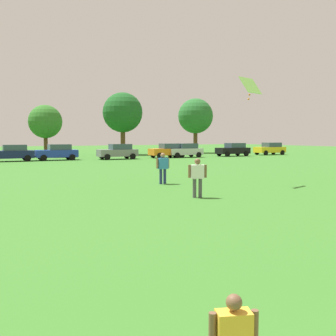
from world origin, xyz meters
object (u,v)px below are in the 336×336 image
(tree_center, at_px, (45,122))
(tree_far_right, at_px, (196,116))
(parked_car_black_7, at_px, (233,149))
(parked_car_navy_2, at_px, (12,153))
(kite, at_px, (250,86))
(parked_car_yellow_8, at_px, (270,149))
(parked_car_silver_6, at_px, (185,150))
(parked_car_blue_3, at_px, (57,152))
(parked_car_gray_4, at_px, (118,151))
(adult_bystander, at_px, (197,174))
(parked_car_orange_5, at_px, (168,150))
(tree_right, at_px, (123,113))
(bystander_near_trees, at_px, (163,166))

(tree_center, bearing_deg, tree_far_right, 4.51)
(parked_car_black_7, height_order, tree_far_right, tree_far_right)
(parked_car_black_7, bearing_deg, parked_car_navy_2, -3.00)
(kite, relative_size, parked_car_yellow_8, 0.34)
(parked_car_silver_6, xyz_separation_m, tree_far_right, (7.95, 10.83, 4.74))
(tree_center, bearing_deg, kite, -83.15)
(parked_car_navy_2, bearing_deg, parked_car_blue_3, -179.84)
(parked_car_navy_2, relative_size, parked_car_gray_4, 1.00)
(parked_car_blue_3, bearing_deg, adult_bystander, 89.40)
(kite, height_order, parked_car_blue_3, kite)
(adult_bystander, xyz_separation_m, tree_far_right, (23.13, 38.66, 4.65))
(parked_car_orange_5, bearing_deg, parked_car_navy_2, -3.04)
(parked_car_orange_5, bearing_deg, kite, 71.83)
(kite, relative_size, parked_car_silver_6, 0.34)
(parked_car_black_7, bearing_deg, parked_car_orange_5, -2.92)
(adult_bystander, distance_m, tree_right, 40.02)
(parked_car_blue_3, xyz_separation_m, parked_car_orange_5, (12.75, -0.93, 0.00))
(adult_bystander, relative_size, parked_car_navy_2, 0.37)
(bystander_near_trees, relative_size, parked_car_yellow_8, 0.38)
(parked_car_yellow_8, bearing_deg, kite, 46.82)
(kite, bearing_deg, tree_right, 79.68)
(bystander_near_trees, distance_m, parked_car_silver_6, 27.08)
(parked_car_black_7, xyz_separation_m, tree_right, (-11.06, 10.46, 4.92))
(parked_car_orange_5, distance_m, parked_car_black_7, 9.15)
(parked_car_gray_4, bearing_deg, parked_car_yellow_8, -178.43)
(parked_car_gray_4, distance_m, parked_car_orange_5, 6.39)
(parked_car_silver_6, relative_size, tree_center, 0.67)
(kite, xyz_separation_m, parked_car_orange_5, (8.41, 25.62, -4.19))
(kite, bearing_deg, parked_car_black_7, 55.11)
(adult_bystander, height_order, parked_car_black_7, parked_car_black_7)
(parked_car_gray_4, relative_size, parked_car_yellow_8, 1.00)
(adult_bystander, distance_m, parked_car_navy_2, 29.37)
(bystander_near_trees, height_order, tree_far_right, tree_far_right)
(bystander_near_trees, bearing_deg, tree_right, -110.20)
(parked_car_blue_3, height_order, parked_car_gray_4, same)
(adult_bystander, xyz_separation_m, bystander_near_trees, (0.83, 4.86, 0.02))
(parked_car_navy_2, xyz_separation_m, parked_car_blue_3, (4.50, 0.01, 0.00))
(parked_car_yellow_8, distance_m, tree_center, 29.87)
(parked_car_black_7, bearing_deg, tree_right, -43.38)
(parked_car_orange_5, height_order, tree_right, tree_right)
(tree_right, xyz_separation_m, tree_far_right, (12.00, 0.52, -0.17))
(parked_car_silver_6, bearing_deg, adult_bystander, 61.38)
(adult_bystander, distance_m, parked_car_blue_3, 29.08)
(bystander_near_trees, xyz_separation_m, parked_car_orange_5, (12.23, 23.28, -0.12))
(bystander_near_trees, bearing_deg, parked_car_black_7, -136.11)
(adult_bystander, relative_size, tree_far_right, 0.19)
(parked_car_gray_4, bearing_deg, parked_car_orange_5, -177.14)
(tree_right, bearing_deg, parked_car_navy_2, -149.38)
(adult_bystander, distance_m, tree_center, 37.03)
(parked_car_silver_6, bearing_deg, kite, 67.39)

